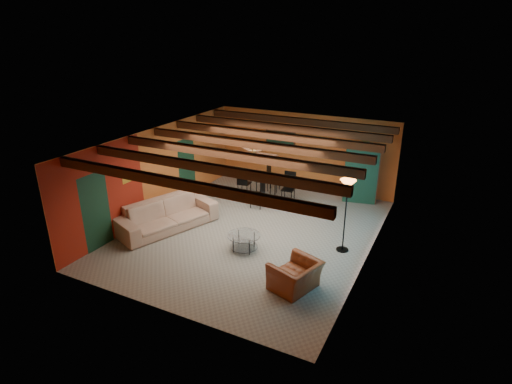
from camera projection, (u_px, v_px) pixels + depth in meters
The scene contains 11 objects.
room at pixel (255, 151), 11.11m from camera, with size 6.52×8.01×2.71m.
sofa at pixel (167, 215), 11.95m from camera, with size 2.88×1.13×0.84m, color tan.
armchair at pixel (295, 276), 9.18m from camera, with size 1.03×0.90×0.67m, color maroon.
coffee_table at pixel (244, 242), 10.84m from camera, with size 0.87×0.87×0.45m, color white, non-canonical shape.
dining_table at pixel (266, 184), 14.01m from camera, with size 1.98×1.98×1.03m, color white, non-canonical shape.
armoire at pixel (363, 175), 13.72m from camera, with size 1.02×0.50×1.80m, color maroon.
floor_lamp at pixel (345, 216), 10.53m from camera, with size 0.40×0.40×1.98m, color black, non-canonical shape.
ceiling_fan at pixel (253, 152), 11.02m from camera, with size 1.50×1.50×0.44m, color #472614, non-canonical shape.
painting at pixel (280, 141), 14.95m from camera, with size 1.05×0.03×0.65m, color black.
potted_plant at pixel (366, 142), 13.30m from camera, with size 0.44×0.38×0.49m, color #26661E.
vase at pixel (266, 167), 13.79m from camera, with size 0.17×0.17×0.17m, color orange.
Camera 1 is at (4.84, -9.47, 5.44)m, focal length 29.07 mm.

